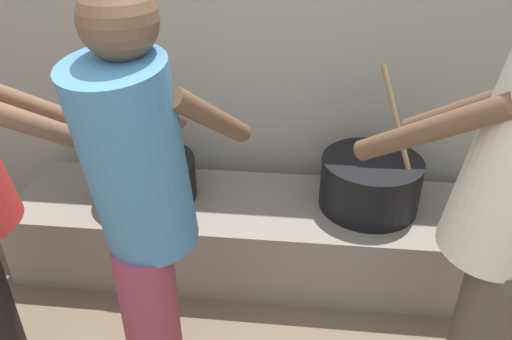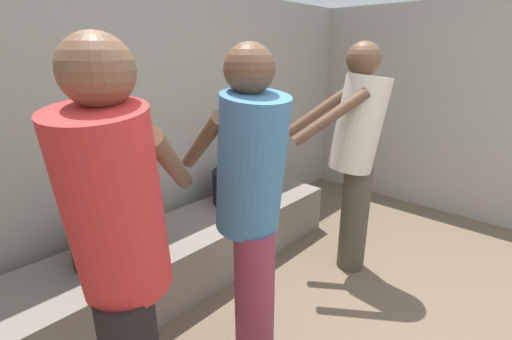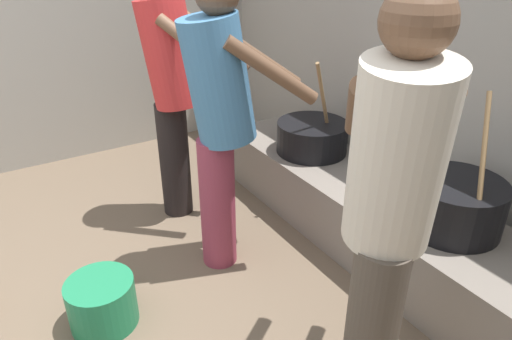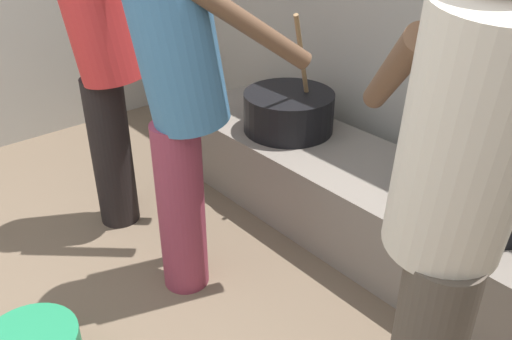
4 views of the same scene
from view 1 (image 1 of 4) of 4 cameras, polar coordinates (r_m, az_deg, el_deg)
name	(u,v)px [view 1 (image 1 of 4)]	position (r m, az deg, el deg)	size (l,w,h in m)	color
block_enclosure_rear	(284,53)	(2.75, 3.21, 13.18)	(5.03, 0.20, 2.03)	#9E998E
hearth_ledge	(257,234)	(2.67, 0.07, -7.24)	(2.47, 0.60, 0.40)	slate
cooking_pot_main	(370,183)	(2.52, 12.83, -1.41)	(0.49, 0.49, 0.71)	black
cooking_pot_secondary	(148,178)	(2.60, -12.17, -0.92)	(0.48, 0.48, 0.66)	black
cook_in_cream_shirt	(506,216)	(1.70, 26.55, -4.69)	(0.71, 0.70, 1.64)	#4C4238
cook_in_blue_shirt	(142,207)	(1.63, -12.78, -4.14)	(0.51, 0.73, 1.61)	#8C3347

